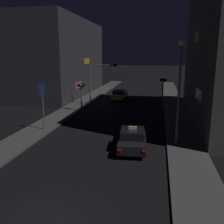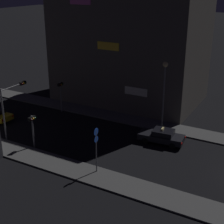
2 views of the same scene
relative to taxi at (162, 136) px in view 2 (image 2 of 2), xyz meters
The scene contains 8 objects.
sidewalk_right 16.73m from the taxi, 77.32° to the left, with size 2.60×54.21×0.14m, color #4C4C4C.
building_facade_right 16.04m from the taxi, 39.48° to the left, with size 11.63×18.21×17.41m.
taxi is the anchor object (origin of this frame).
traffic_light_overhead 15.41m from the taxi, 111.84° to the left, with size 3.51×0.42×5.40m.
traffic_light_left_kerb 12.51m from the taxi, 123.71° to the left, with size 0.80×0.42×3.30m.
traffic_light_right_kerb 14.13m from the taxi, 81.29° to the left, with size 0.80×0.42×3.71m.
sign_pole_left 8.49m from the taxi, 160.85° to the left, with size 0.64×0.10×3.96m.
street_lamp_near_block 5.61m from the taxi, 20.74° to the left, with size 0.55×0.55×7.32m.
Camera 2 is at (-26.17, -1.45, 15.11)m, focal length 53.97 mm.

